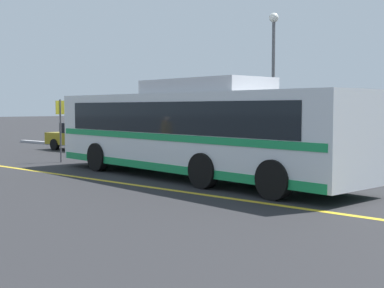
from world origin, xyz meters
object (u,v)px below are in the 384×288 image
Objects in this scene: transit_bus at (192,130)px; parked_car_1 at (153,142)px; bus_stop_sign at (60,123)px; street_lamp at (273,65)px; parked_car_0 at (83,137)px.

transit_bus is 7.34m from parked_car_1.
street_lamp reaches higher than bus_stop_sign.
parked_car_0 is 1.71× the size of bus_stop_sign.
parked_car_0 is 0.98× the size of parked_car_1.
parked_car_1 is (5.65, -0.41, -0.02)m from parked_car_0.
transit_bus is 1.98× the size of street_lamp.
parked_car_1 is at bearing -12.75° from bus_stop_sign.
street_lamp reaches higher than parked_car_0.
bus_stop_sign is 0.41× the size of street_lamp.
street_lamp reaches higher than parked_car_1.
bus_stop_sign is (4.25, -4.34, 0.90)m from parked_car_0.
parked_car_0 is 10.96m from street_lamp.
transit_bus is 7.41m from bus_stop_sign.
parked_car_1 is 6.31m from street_lamp.
parked_car_0 is 5.67m from parked_car_1.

